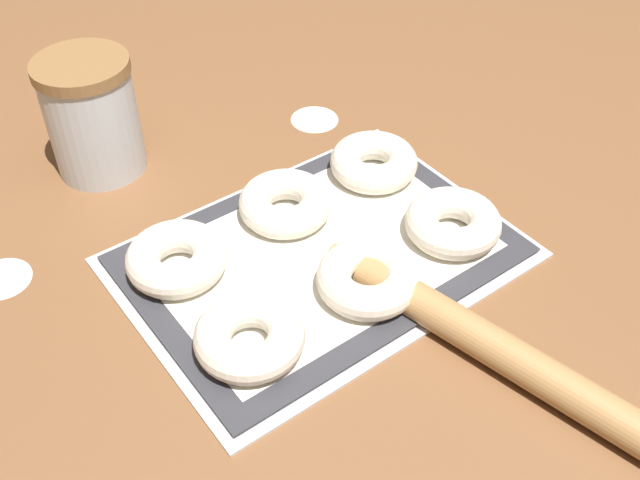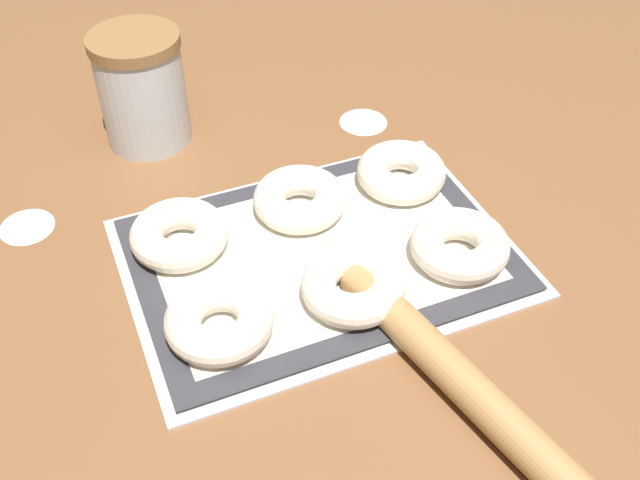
# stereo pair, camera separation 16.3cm
# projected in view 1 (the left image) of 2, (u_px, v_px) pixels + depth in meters

# --- Properties ---
(ground_plane) EXTENTS (2.80, 2.80, 0.00)m
(ground_plane) POSITION_uv_depth(u_px,v_px,m) (318.00, 273.00, 0.91)
(ground_plane) COLOR brown
(baking_tray) EXTENTS (0.47, 0.34, 0.01)m
(baking_tray) POSITION_uv_depth(u_px,v_px,m) (320.00, 256.00, 0.93)
(baking_tray) COLOR silver
(baking_tray) RESTS_ON ground_plane
(baking_mat) EXTENTS (0.45, 0.32, 0.00)m
(baking_mat) POSITION_uv_depth(u_px,v_px,m) (320.00, 253.00, 0.92)
(baking_mat) COLOR #333338
(baking_mat) RESTS_ON baking_tray
(bagel_front_left) EXTENTS (0.12, 0.12, 0.04)m
(bagel_front_left) POSITION_uv_depth(u_px,v_px,m) (249.00, 336.00, 0.80)
(bagel_front_left) COLOR silver
(bagel_front_left) RESTS_ON baking_mat
(bagel_front_center) EXTENTS (0.12, 0.12, 0.04)m
(bagel_front_center) POSITION_uv_depth(u_px,v_px,m) (368.00, 278.00, 0.86)
(bagel_front_center) COLOR silver
(bagel_front_center) RESTS_ON baking_mat
(bagel_front_right) EXTENTS (0.12, 0.12, 0.04)m
(bagel_front_right) POSITION_uv_depth(u_px,v_px,m) (453.00, 223.00, 0.93)
(bagel_front_right) COLOR silver
(bagel_front_right) RESTS_ON baking_mat
(bagel_back_left) EXTENTS (0.12, 0.12, 0.04)m
(bagel_back_left) POSITION_uv_depth(u_px,v_px,m) (177.00, 258.00, 0.88)
(bagel_back_left) COLOR silver
(bagel_back_left) RESTS_ON baking_mat
(bagel_back_center) EXTENTS (0.12, 0.12, 0.04)m
(bagel_back_center) POSITION_uv_depth(u_px,v_px,m) (285.00, 203.00, 0.96)
(bagel_back_center) COLOR silver
(bagel_back_center) RESTS_ON baking_mat
(bagel_back_right) EXTENTS (0.12, 0.12, 0.04)m
(bagel_back_right) POSITION_uv_depth(u_px,v_px,m) (374.00, 162.00, 1.02)
(bagel_back_right) COLOR silver
(bagel_back_right) RESTS_ON baking_mat
(flour_canister) EXTENTS (0.13, 0.13, 0.17)m
(flour_canister) POSITION_uv_depth(u_px,v_px,m) (92.00, 116.00, 1.01)
(flour_canister) COLOR silver
(flour_canister) RESTS_ON ground_plane
(rolling_pin) EXTENTS (0.12, 0.46, 0.04)m
(rolling_pin) POSITION_uv_depth(u_px,v_px,m) (499.00, 350.00, 0.80)
(rolling_pin) COLOR #AD7F4C
(rolling_pin) RESTS_ON ground_plane
(flour_patch_near) EXTENTS (0.07, 0.07, 0.00)m
(flour_patch_near) POSITION_uv_depth(u_px,v_px,m) (315.00, 119.00, 1.15)
(flour_patch_near) COLOR white
(flour_patch_near) RESTS_ON ground_plane
(flour_patch_far) EXTENTS (0.07, 0.07, 0.00)m
(flour_patch_far) POSITION_uv_depth(u_px,v_px,m) (2.00, 278.00, 0.90)
(flour_patch_far) COLOR white
(flour_patch_far) RESTS_ON ground_plane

